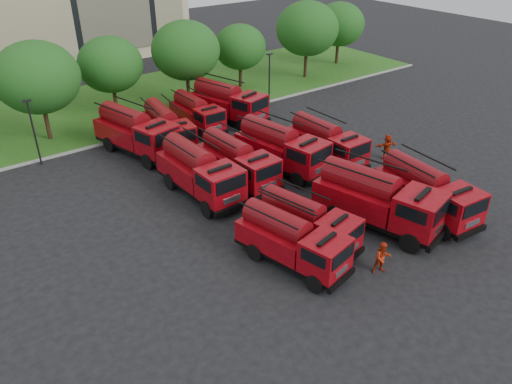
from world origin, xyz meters
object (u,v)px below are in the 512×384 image
Objects in this scene: fire_truck_2 at (377,199)px; fire_truck_8 at (136,132)px; fire_truck_4 at (199,172)px; fire_truck_7 at (326,142)px; firefighter_4 at (239,195)px; fire_truck_3 at (427,191)px; fire_truck_5 at (237,162)px; fire_truck_0 at (291,240)px; fire_truck_11 at (228,103)px; fire_truck_9 at (167,128)px; fire_truck_1 at (307,222)px; fire_truck_10 at (197,113)px; firefighter_3 at (376,200)px; firefighter_1 at (380,272)px; firefighter_2 at (448,239)px; fire_truck_6 at (281,148)px; firefighter_0 at (411,241)px; firefighter_5 at (385,158)px.

fire_truck_8 is (-7.16, 18.28, -0.03)m from fire_truck_2.
fire_truck_4 is 10.42m from fire_truck_7.
fire_truck_3 is at bearing 150.33° from firefighter_4.
fire_truck_4 is 3.01m from fire_truck_5.
fire_truck_0 is at bearing -109.85° from fire_truck_5.
fire_truck_11 is (9.06, 10.11, 0.02)m from fire_truck_4.
fire_truck_2 reaches higher than fire_truck_9.
fire_truck_7 reaches higher than fire_truck_1.
fire_truck_7 is 1.10× the size of fire_truck_10.
fire_truck_5 is 9.83m from firefighter_3.
firefighter_1 is at bearing -121.21° from fire_truck_7.
fire_truck_10 is (-4.48, 11.50, -0.14)m from fire_truck_7.
fire_truck_10 is at bearing -18.40° from firefighter_2.
fire_truck_5 is 14.60m from firefighter_2.
fire_truck_6 is (3.72, -0.26, 0.11)m from fire_truck_5.
fire_truck_4 is at bearing 172.22° from fire_truck_7.
fire_truck_9 reaches higher than fire_truck_0.
fire_truck_5 is 0.91× the size of fire_truck_6.
firefighter_3 is (7.09, -15.95, -1.64)m from fire_truck_9.
firefighter_4 is at bearing 119.81° from firefighter_1.
firefighter_5 is at bearing 6.75° from firefighter_0.
firefighter_4 is (-6.99, 11.63, 0.00)m from firefighter_2.
firefighter_3 is (5.61, 5.27, 0.00)m from firefighter_1.
firefighter_4 is at bearing 63.72° from fire_truck_0.
fire_truck_3 reaches higher than fire_truck_1.
fire_truck_6 is at bearing -64.17° from fire_truck_8.
firefighter_4 is at bearing 10.01° from firefighter_5.
fire_truck_5 reaches higher than firefighter_1.
firefighter_5 is (12.58, 4.80, -1.45)m from fire_truck_1.
fire_truck_2 is at bearing -88.15° from fire_truck_10.
fire_truck_8 is at bearing 173.78° from fire_truck_11.
fire_truck_0 is 8.19m from firefighter_4.
fire_truck_1 is at bearing 12.87° from fire_truck_0.
firefighter_4 is (-4.62, 7.95, -1.81)m from fire_truck_2.
firefighter_3 is (1.95, 4.41, 0.00)m from firefighter_0.
firefighter_1 is (3.41, -12.97, -1.73)m from fire_truck_4.
fire_truck_11 is at bearing 56.77° from fire_truck_1.
fire_truck_3 reaches higher than firefighter_1.
fire_truck_1 is 0.89× the size of fire_truck_9.
fire_truck_0 is 0.83× the size of fire_truck_2.
fire_truck_9 reaches higher than fire_truck_1.
fire_truck_4 reaches higher than fire_truck_3.
fire_truck_8 reaches higher than firefighter_0.
fire_truck_6 reaches higher than firefighter_1.
fire_truck_2 is at bearing -57.14° from fire_truck_4.
fire_truck_4 is 3.13m from firefighter_4.
fire_truck_4 is at bearing 78.01° from fire_truck_0.
fire_truck_5 reaches higher than fire_truck_7.
fire_truck_7 reaches higher than firefighter_2.
fire_truck_5 is 0.88× the size of fire_truck_8.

